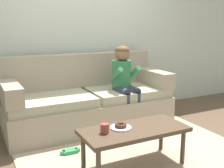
% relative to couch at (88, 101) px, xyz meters
% --- Properties ---
extents(ground, '(10.00, 10.00, 0.00)m').
position_rel_couch_xyz_m(ground, '(0.12, -0.85, -0.35)').
color(ground, brown).
extents(wall_back, '(8.00, 0.10, 2.80)m').
position_rel_couch_xyz_m(wall_back, '(0.12, 0.55, 1.05)').
color(wall_back, beige).
rests_on(wall_back, ground).
extents(area_rug, '(2.42, 2.07, 0.01)m').
position_rel_couch_xyz_m(area_rug, '(0.12, -1.10, -0.34)').
color(area_rug, tan).
rests_on(area_rug, ground).
extents(couch, '(2.22, 0.90, 0.97)m').
position_rel_couch_xyz_m(couch, '(0.00, 0.00, 0.00)').
color(couch, tan).
rests_on(couch, ground).
extents(coffee_table, '(1.05, 0.48, 0.40)m').
position_rel_couch_xyz_m(coffee_table, '(-0.03, -1.28, 0.01)').
color(coffee_table, '#4C3828').
rests_on(coffee_table, ground).
extents(person_child, '(0.34, 0.58, 1.10)m').
position_rel_couch_xyz_m(person_child, '(0.46, -0.21, 0.32)').
color(person_child, '#337A4C').
rests_on(person_child, ground).
extents(plate, '(0.21, 0.21, 0.01)m').
position_rel_couch_xyz_m(plate, '(-0.15, -1.22, 0.06)').
color(plate, white).
rests_on(plate, coffee_table).
extents(donut, '(0.17, 0.17, 0.04)m').
position_rel_couch_xyz_m(donut, '(-0.15, -1.22, 0.08)').
color(donut, '#422619').
rests_on(donut, plate).
extents(mug, '(0.08, 0.08, 0.09)m').
position_rel_couch_xyz_m(mug, '(-0.34, -1.26, 0.10)').
color(mug, '#993D38').
rests_on(mug, coffee_table).
extents(toy_controller, '(0.23, 0.09, 0.05)m').
position_rel_couch_xyz_m(toy_controller, '(-0.51, -0.74, -0.32)').
color(toy_controller, '#339E56').
rests_on(toy_controller, ground).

